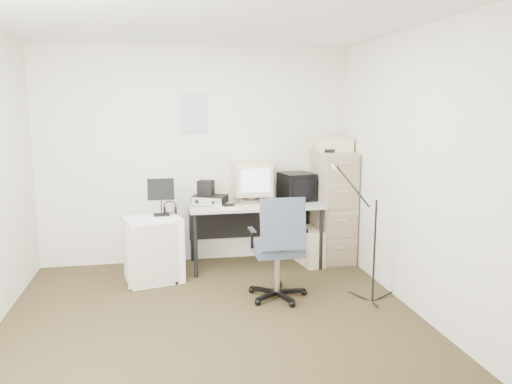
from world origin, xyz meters
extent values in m
cube|color=#38321A|center=(0.00, 0.00, -0.01)|extent=(3.60, 3.60, 0.01)
cube|color=white|center=(0.00, 0.00, 2.50)|extent=(3.60, 3.60, 0.01)
cube|color=silver|center=(0.00, 1.80, 1.25)|extent=(3.60, 0.02, 2.50)
cube|color=silver|center=(0.00, -1.80, 1.25)|extent=(3.60, 0.02, 2.50)
cube|color=silver|center=(1.80, 0.00, 1.25)|extent=(0.02, 3.60, 2.50)
cube|color=white|center=(-0.02, 1.79, 1.75)|extent=(0.30, 0.02, 0.44)
cube|color=gray|center=(1.58, 1.48, 0.65)|extent=(0.40, 0.60, 1.30)
cube|color=beige|center=(1.58, 1.51, 1.38)|extent=(0.43, 0.31, 0.16)
cube|color=#9EA08D|center=(0.63, 1.45, 0.36)|extent=(1.50, 0.70, 0.73)
cube|color=beige|center=(0.62, 1.56, 0.96)|extent=(0.42, 0.44, 0.46)
cube|color=black|center=(1.15, 1.56, 0.89)|extent=(0.42, 0.43, 0.32)
cube|color=beige|center=(0.85, 1.59, 0.81)|extent=(0.11, 0.11, 0.16)
cube|color=beige|center=(0.59, 1.31, 0.74)|extent=(0.51, 0.29, 0.03)
cube|color=black|center=(0.94, 1.25, 0.75)|extent=(0.09, 0.13, 0.04)
cube|color=black|center=(0.12, 1.48, 0.78)|extent=(0.44, 0.39, 0.10)
cube|color=black|center=(0.08, 1.51, 0.92)|extent=(0.21, 0.20, 0.17)
cube|color=white|center=(0.29, 1.29, 0.74)|extent=(0.29, 0.35, 0.02)
cube|color=beige|center=(1.26, 1.37, 0.21)|extent=(0.27, 0.48, 0.42)
cube|color=#333747|center=(0.66, 0.42, 0.51)|extent=(0.59, 0.59, 1.02)
cube|color=white|center=(-0.51, 1.13, 0.34)|extent=(0.64, 0.56, 0.68)
cube|color=black|center=(-0.42, 1.24, 0.88)|extent=(0.30, 0.19, 0.41)
torus|color=black|center=(-0.33, 1.28, 0.73)|extent=(0.16, 0.16, 0.03)
cylinder|color=black|center=(1.53, 0.17, 0.64)|extent=(0.02, 0.02, 1.28)
camera|label=1|loc=(-0.40, -4.03, 1.83)|focal=35.00mm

